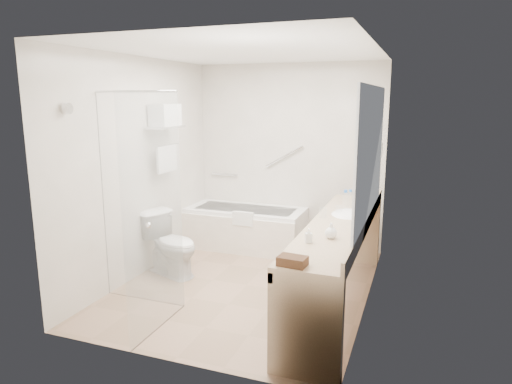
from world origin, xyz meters
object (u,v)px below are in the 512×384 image
(toilet, at_px, (171,245))
(water_bottle_left, at_px, (350,199))
(vanity_counter, at_px, (338,244))
(bathtub, at_px, (246,228))
(amenity_basket, at_px, (292,261))

(toilet, height_order, water_bottle_left, water_bottle_left)
(vanity_counter, distance_m, toilet, 2.00)
(vanity_counter, xyz_separation_m, toilet, (-1.97, 0.16, -0.28))
(toilet, distance_m, water_bottle_left, 2.13)
(vanity_counter, bearing_deg, water_bottle_left, 90.80)
(toilet, bearing_deg, water_bottle_left, -52.62)
(vanity_counter, relative_size, toilet, 3.67)
(bathtub, xyz_separation_m, water_bottle_left, (1.51, -0.65, 0.66))
(toilet, relative_size, amenity_basket, 3.58)
(toilet, xyz_separation_m, water_bottle_left, (1.96, 0.58, 0.58))
(vanity_counter, relative_size, amenity_basket, 13.14)
(vanity_counter, height_order, toilet, vanity_counter)
(toilet, bearing_deg, bathtub, 0.81)
(toilet, height_order, amenity_basket, amenity_basket)
(water_bottle_left, bearing_deg, bathtub, 156.77)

